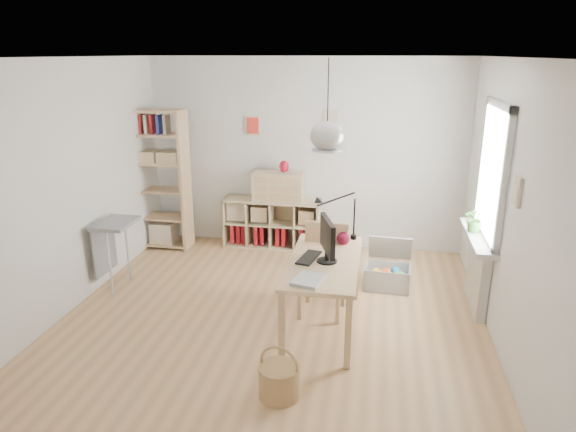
% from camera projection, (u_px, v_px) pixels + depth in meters
% --- Properties ---
extents(ground, '(4.50, 4.50, 0.00)m').
position_uv_depth(ground, '(274.00, 315.00, 5.61)').
color(ground, tan).
rests_on(ground, ground).
extents(room_shell, '(4.50, 4.50, 4.50)m').
position_uv_depth(room_shell, '(327.00, 136.00, 4.77)').
color(room_shell, white).
rests_on(room_shell, ground).
extents(window_unit, '(0.07, 1.16, 1.46)m').
position_uv_depth(window_unit, '(494.00, 173.00, 5.33)').
color(window_unit, white).
rests_on(window_unit, ground).
extents(radiator, '(0.10, 0.80, 0.80)m').
position_uv_depth(radiator, '(478.00, 274.00, 5.69)').
color(radiator, silver).
rests_on(radiator, ground).
extents(windowsill, '(0.22, 1.20, 0.06)m').
position_uv_depth(windowsill, '(478.00, 237.00, 5.57)').
color(windowsill, silver).
rests_on(windowsill, radiator).
extents(desk, '(0.70, 1.50, 0.75)m').
position_uv_depth(desk, '(324.00, 269.00, 5.18)').
color(desk, tan).
rests_on(desk, ground).
extents(cube_shelf, '(1.40, 0.38, 0.72)m').
position_uv_depth(cube_shelf, '(271.00, 226.00, 7.55)').
color(cube_shelf, tan).
rests_on(cube_shelf, ground).
extents(tall_bookshelf, '(0.80, 0.38, 2.00)m').
position_uv_depth(tall_bookshelf, '(159.00, 174.00, 7.31)').
color(tall_bookshelf, tan).
rests_on(tall_bookshelf, ground).
extents(side_table, '(0.40, 0.55, 0.85)m').
position_uv_depth(side_table, '(111.00, 236.00, 6.08)').
color(side_table, gray).
rests_on(side_table, ground).
extents(chair, '(0.51, 0.51, 0.98)m').
position_uv_depth(chair, '(324.00, 263.00, 5.56)').
color(chair, gray).
rests_on(chair, ground).
extents(wicker_basket, '(0.34, 0.34, 0.47)m').
position_uv_depth(wicker_basket, '(279.00, 380.00, 4.24)').
color(wicker_basket, '#AB7B4D').
rests_on(wicker_basket, ground).
extents(storage_chest, '(0.57, 0.64, 0.57)m').
position_uv_depth(storage_chest, '(388.00, 272.00, 6.26)').
color(storage_chest, silver).
rests_on(storage_chest, ground).
extents(monitor, '(0.20, 0.50, 0.44)m').
position_uv_depth(monitor, '(327.00, 238.00, 5.04)').
color(monitor, black).
rests_on(monitor, desk).
extents(keyboard, '(0.23, 0.42, 0.02)m').
position_uv_depth(keyboard, '(309.00, 258.00, 5.19)').
color(keyboard, black).
rests_on(keyboard, desk).
extents(task_lamp, '(0.47, 0.17, 0.50)m').
position_uv_depth(task_lamp, '(333.00, 211.00, 5.62)').
color(task_lamp, black).
rests_on(task_lamp, desk).
extents(yarn_ball, '(0.14, 0.14, 0.14)m').
position_uv_depth(yarn_ball, '(343.00, 239.00, 5.55)').
color(yarn_ball, '#480916').
rests_on(yarn_ball, desk).
extents(paper_tray, '(0.31, 0.36, 0.03)m').
position_uv_depth(paper_tray, '(308.00, 280.00, 4.67)').
color(paper_tray, silver).
rests_on(paper_tray, desk).
extents(drawer_chest, '(0.73, 0.35, 0.41)m').
position_uv_depth(drawer_chest, '(278.00, 186.00, 7.30)').
color(drawer_chest, tan).
rests_on(drawer_chest, cube_shelf).
extents(red_vase, '(0.14, 0.14, 0.17)m').
position_uv_depth(red_vase, '(284.00, 167.00, 7.20)').
color(red_vase, maroon).
rests_on(red_vase, drawer_chest).
extents(potted_plant, '(0.27, 0.24, 0.29)m').
position_uv_depth(potted_plant, '(476.00, 219.00, 5.60)').
color(potted_plant, '#336E29').
rests_on(potted_plant, windowsill).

